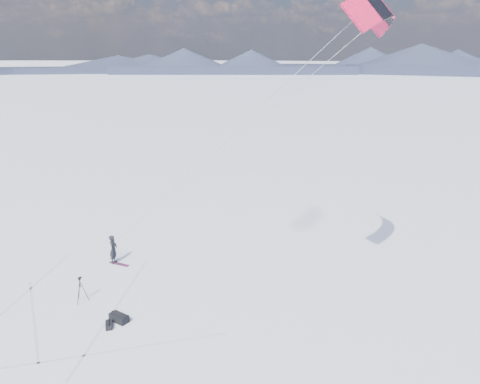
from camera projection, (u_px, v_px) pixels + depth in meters
The scene contains 9 objects.
ground at pixel (77, 293), 25.24m from camera, with size 1800.00×1800.00×0.00m, color white.
horizon_hills at pixel (71, 236), 24.32m from camera, with size 704.00×705.94×8.27m.
snow_tracks at pixel (52, 284), 26.17m from camera, with size 13.93×9.84×0.01m.
snowkiter at pixel (115, 263), 28.85m from camera, with size 0.66×0.43×1.81m, color black.
snowboard at pixel (119, 264), 28.65m from camera, with size 1.40×0.26×0.04m, color maroon.
tripod at pixel (80, 286), 24.08m from camera, with size 0.68×0.64×1.40m.
gear_bag_a at pixel (119, 318), 22.48m from camera, with size 1.02×0.58×0.43m.
gear_bag_b at pixel (109, 325), 22.01m from camera, with size 0.65×0.68×0.29m.
power_kite at pixel (373, 14), 19.67m from camera, with size 15.60×5.71×13.64m.
Camera 1 is at (18.08, -16.28, 12.36)m, focal length 35.00 mm.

